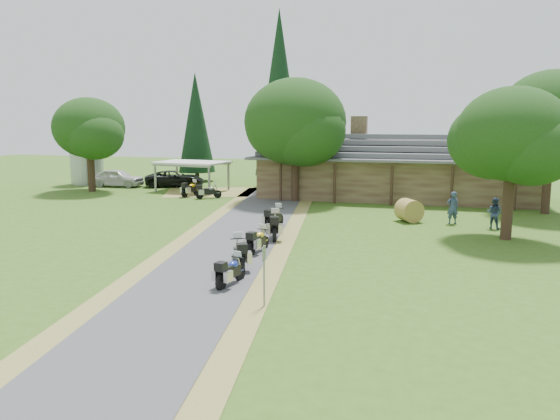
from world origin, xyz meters
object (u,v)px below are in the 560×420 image
(car_white_sedan, at_px, (117,175))
(motorcycle_row_c, at_px, (258,239))
(motorcycle_row_a, at_px, (231,270))
(carport, at_px, (192,176))
(lodge, at_px, (396,165))
(motorcycle_row_d, at_px, (275,225))
(motorcycle_row_b, at_px, (239,252))
(car_dark_suv, at_px, (175,175))
(motorcycle_row_e, at_px, (275,217))
(silo, at_px, (86,151))
(motorcycle_carport_b, at_px, (209,191))
(motorcycle_carport_a, at_px, (191,188))
(hay_bale, at_px, (409,210))

(car_white_sedan, distance_m, motorcycle_row_c, 28.02)
(motorcycle_row_a, bearing_deg, carport, 37.92)
(lodge, xyz_separation_m, motorcycle_row_d, (-4.99, -16.96, -1.73))
(motorcycle_row_b, bearing_deg, car_white_sedan, 14.19)
(car_dark_suv, distance_m, motorcycle_row_b, 28.30)
(motorcycle_row_b, bearing_deg, lodge, -38.29)
(motorcycle_row_d, relative_size, motorcycle_row_e, 1.09)
(motorcycle_row_c, bearing_deg, motorcycle_row_a, -165.73)
(silo, height_order, car_dark_suv, silo)
(motorcycle_row_e, bearing_deg, carport, 46.85)
(motorcycle_row_e, distance_m, motorcycle_carport_b, 12.67)
(carport, relative_size, motorcycle_carport_b, 3.27)
(lodge, bearing_deg, car_dark_suv, 175.30)
(motorcycle_row_d, relative_size, motorcycle_carport_a, 1.13)
(car_dark_suv, distance_m, hay_bale, 24.04)
(motorcycle_carport_a, height_order, motorcycle_carport_b, motorcycle_carport_a)
(motorcycle_row_e, bearing_deg, motorcycle_row_b, -166.19)
(lodge, bearing_deg, car_white_sedan, 179.46)
(car_white_sedan, bearing_deg, motorcycle_row_b, -141.99)
(silo, bearing_deg, carport, -10.90)
(carport, xyz_separation_m, motorcycle_row_b, (11.77, -21.91, -0.56))
(motorcycle_row_c, bearing_deg, silo, 55.88)
(motorcycle_row_b, distance_m, motorcycle_row_e, 8.24)
(motorcycle_carport_b, bearing_deg, hay_bale, -52.95)
(motorcycle_row_c, height_order, motorcycle_row_e, motorcycle_row_e)
(silo, distance_m, motorcycle_row_a, 35.62)
(car_white_sedan, xyz_separation_m, motorcycle_row_c, (19.40, -20.21, -0.40))
(motorcycle_row_e, bearing_deg, motorcycle_row_d, -156.03)
(motorcycle_row_c, height_order, hay_bale, hay_bale)
(motorcycle_row_a, xyz_separation_m, motorcycle_carport_a, (-11.02, 21.10, 0.06))
(motorcycle_row_a, bearing_deg, motorcycle_carport_b, 35.42)
(car_dark_suv, relative_size, motorcycle_row_d, 2.70)
(motorcycle_row_d, xyz_separation_m, hay_bale, (6.38, 6.50, -0.05))
(silo, xyz_separation_m, motorcycle_row_e, (22.53, -15.94, -2.37))
(lodge, height_order, hay_bale, lodge)
(silo, relative_size, motorcycle_row_c, 3.43)
(silo, height_order, motorcycle_row_e, silo)
(car_white_sedan, height_order, motorcycle_row_d, car_white_sedan)
(motorcycle_row_b, bearing_deg, carport, 2.11)
(motorcycle_carport_a, distance_m, motorcycle_carport_b, 1.98)
(motorcycle_row_d, xyz_separation_m, motorcycle_row_e, (-0.70, 2.47, -0.06))
(motorcycle_row_a, distance_m, motorcycle_carport_b, 22.32)
(motorcycle_row_b, bearing_deg, car_dark_suv, 4.75)
(motorcycle_row_b, height_order, motorcycle_row_d, motorcycle_row_d)
(lodge, distance_m, motorcycle_row_e, 15.67)
(lodge, bearing_deg, carport, -177.35)
(lodge, distance_m, motorcycle_row_b, 23.27)
(motorcycle_row_b, xyz_separation_m, motorcycle_carport_b, (-8.74, 18.08, -0.08))
(car_dark_suv, height_order, motorcycle_row_a, car_dark_suv)
(car_white_sedan, relative_size, motorcycle_carport_b, 3.45)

